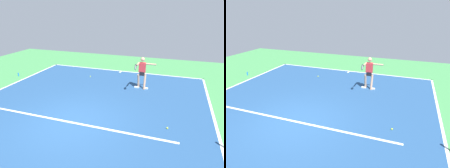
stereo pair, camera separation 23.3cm
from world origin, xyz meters
TOP-DOWN VIEW (x-y plane):
  - ground_plane at (0.00, 0.00)m, footprint 22.75×22.75m
  - court_surface at (0.00, 0.00)m, footprint 10.39×13.78m
  - court_line_baseline_near at (0.00, -6.84)m, footprint 10.39×0.10m
  - court_line_sideline_left at (-5.14, 0.00)m, footprint 0.10×13.78m
  - court_line_service at (0.00, -0.03)m, footprint 7.79×0.10m
  - court_line_centre_mark at (0.00, -6.64)m, footprint 0.10×0.30m
  - tennis_player at (-1.87, -4.17)m, footprint 1.06×1.16m
  - tennis_ball_by_baseline at (1.48, -5.04)m, footprint 0.07×0.07m
  - tennis_ball_by_sideline at (-3.47, -0.74)m, footprint 0.07×0.07m
  - water_bottle at (5.83, -3.74)m, footprint 0.07×0.07m

SIDE VIEW (x-z plane):
  - ground_plane at x=0.00m, z-range 0.00..0.00m
  - court_surface at x=0.00m, z-range 0.00..0.00m
  - court_line_baseline_near at x=0.00m, z-range 0.00..0.01m
  - court_line_sideline_left at x=-5.14m, z-range 0.00..0.01m
  - court_line_service at x=0.00m, z-range 0.00..0.01m
  - court_line_centre_mark at x=0.00m, z-range 0.00..0.01m
  - tennis_ball_by_baseline at x=1.48m, z-range 0.00..0.07m
  - tennis_ball_by_sideline at x=-3.47m, z-range 0.00..0.07m
  - water_bottle at x=5.83m, z-range 0.00..0.22m
  - tennis_player at x=-1.87m, z-range 0.12..1.83m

